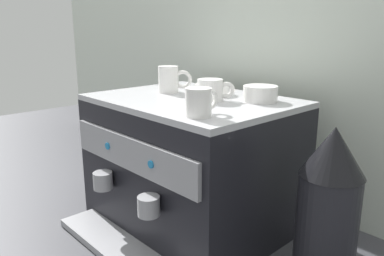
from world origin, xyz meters
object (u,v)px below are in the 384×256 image
object	(u,v)px
ceramic_cup_0	(170,79)
ceramic_cup_1	(211,90)
ceramic_bowl_0	(260,94)
ceramic_cup_2	(200,102)
ceramic_bowl_1	(211,89)
milk_pitcher	(119,164)
coffee_grinder	(328,209)
espresso_machine	(191,162)

from	to	relation	value
ceramic_cup_0	ceramic_cup_1	world-z (taller)	ceramic_cup_0
ceramic_bowl_0	ceramic_cup_1	bearing A→B (deg)	-136.56
ceramic_cup_0	ceramic_cup_2	size ratio (longest dim) A/B	0.93
ceramic_cup_2	ceramic_bowl_0	world-z (taller)	ceramic_cup_2
ceramic_bowl_1	ceramic_bowl_0	bearing A→B (deg)	5.86
ceramic_bowl_1	milk_pitcher	size ratio (longest dim) A/B	0.90
ceramic_cup_1	coffee_grinder	world-z (taller)	ceramic_cup_1
ceramic_cup_0	ceramic_cup_1	bearing A→B (deg)	-1.91
ceramic_bowl_0	coffee_grinder	bearing A→B (deg)	-18.20
espresso_machine	ceramic_bowl_1	distance (m)	0.23
ceramic_bowl_0	ceramic_bowl_1	bearing A→B (deg)	-174.14
ceramic_cup_2	coffee_grinder	bearing A→B (deg)	32.53
ceramic_cup_1	ceramic_cup_2	xyz separation A→B (m)	(0.12, -0.16, 0.00)
ceramic_cup_1	ceramic_bowl_1	distance (m)	0.11
ceramic_cup_1	coffee_grinder	xyz separation A→B (m)	(0.37, 0.00, -0.23)
espresso_machine	ceramic_cup_0	world-z (taller)	ceramic_cup_0
ceramic_bowl_1	coffee_grinder	bearing A→B (deg)	-9.12
espresso_machine	ceramic_cup_1	world-z (taller)	ceramic_cup_1
espresso_machine	ceramic_bowl_0	xyz separation A→B (m)	(0.17, 0.11, 0.22)
ceramic_bowl_0	ceramic_cup_0	bearing A→B (deg)	-163.19
espresso_machine	milk_pitcher	distance (m)	0.48
ceramic_cup_1	ceramic_bowl_0	xyz separation A→B (m)	(0.10, 0.09, -0.01)
milk_pitcher	ceramic_bowl_1	bearing A→B (deg)	8.39
espresso_machine	ceramic_cup_1	distance (m)	0.24
ceramic_bowl_0	coffee_grinder	xyz separation A→B (m)	(0.27, -0.09, -0.22)
espresso_machine	coffee_grinder	xyz separation A→B (m)	(0.44, 0.02, 0.00)
ceramic_cup_1	ceramic_bowl_1	size ratio (longest dim) A/B	0.83
ceramic_cup_0	ceramic_bowl_1	size ratio (longest dim) A/B	0.83
coffee_grinder	milk_pitcher	xyz separation A→B (m)	(-0.90, 0.01, -0.14)
ceramic_cup_2	milk_pitcher	xyz separation A→B (m)	(-0.64, 0.17, -0.37)
ceramic_cup_0	ceramic_bowl_0	bearing A→B (deg)	16.81
espresso_machine	ceramic_cup_0	bearing A→B (deg)	170.63
ceramic_cup_0	ceramic_cup_2	bearing A→B (deg)	-28.21
ceramic_cup_0	ceramic_bowl_0	world-z (taller)	ceramic_cup_0
ceramic_cup_0	ceramic_cup_1	distance (m)	0.19
ceramic_bowl_1	ceramic_cup_0	bearing A→B (deg)	-148.95
ceramic_bowl_0	coffee_grinder	size ratio (longest dim) A/B	0.25
ceramic_cup_2	milk_pitcher	bearing A→B (deg)	165.34
ceramic_bowl_1	coffee_grinder	size ratio (longest dim) A/B	0.28
ceramic_bowl_1	milk_pitcher	distance (m)	0.58
ceramic_cup_0	ceramic_bowl_0	size ratio (longest dim) A/B	0.94
milk_pitcher	ceramic_cup_2	bearing A→B (deg)	-14.66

